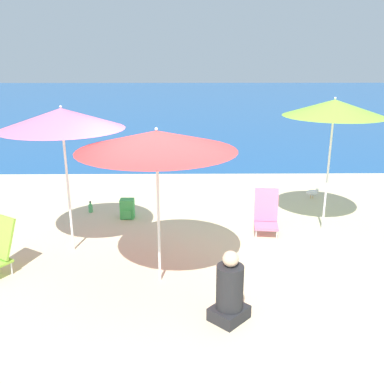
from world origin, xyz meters
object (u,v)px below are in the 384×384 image
object	(u,v)px
beach_umbrella_red	(157,141)
beach_umbrella_pink	(62,119)
person_seated_near	(230,292)
backpack_green	(127,209)
seagull	(313,192)
beach_umbrella_lime	(334,108)
water_bottle	(91,208)
beach_chair_pink	(266,214)

from	to	relation	value
beach_umbrella_red	beach_umbrella_pink	size ratio (longest dim) A/B	0.93
person_seated_near	backpack_green	distance (m)	3.77
beach_umbrella_pink	backpack_green	size ratio (longest dim) A/B	6.09
seagull	backpack_green	bearing A→B (deg)	-163.64
beach_umbrella_lime	person_seated_near	size ratio (longest dim) A/B	2.65
beach_umbrella_red	backpack_green	distance (m)	3.13
water_bottle	beach_chair_pink	bearing A→B (deg)	-17.72
water_bottle	seagull	xyz separation A→B (m)	(4.72, 0.82, 0.05)
beach_umbrella_pink	beach_umbrella_red	bearing A→B (deg)	-34.54
beach_umbrella_pink	seagull	world-z (taller)	beach_umbrella_pink
beach_umbrella_red	backpack_green	world-z (taller)	beach_umbrella_red
backpack_green	seagull	distance (m)	4.10
beach_umbrella_lime	person_seated_near	distance (m)	3.87
beach_umbrella_lime	beach_chair_pink	xyz separation A→B (m)	(-1.07, -0.15, -1.83)
person_seated_near	beach_chair_pink	bearing A→B (deg)	114.81
person_seated_near	backpack_green	size ratio (longest dim) A/B	2.34
beach_umbrella_lime	beach_chair_pink	size ratio (longest dim) A/B	3.00
beach_umbrella_lime	seagull	world-z (taller)	beach_umbrella_lime
person_seated_near	seagull	world-z (taller)	person_seated_near
beach_umbrella_lime	seagull	size ratio (longest dim) A/B	8.79
beach_chair_pink	backpack_green	bearing A→B (deg)	170.40
water_bottle	person_seated_near	bearing A→B (deg)	-56.53
beach_umbrella_pink	backpack_green	world-z (taller)	beach_umbrella_pink
beach_chair_pink	water_bottle	xyz separation A→B (m)	(-3.35, 1.07, -0.27)
beach_umbrella_lime	seagull	xyz separation A→B (m)	(0.30, 1.74, -2.04)
beach_chair_pink	person_seated_near	world-z (taller)	person_seated_near
beach_umbrella_lime	beach_chair_pink	bearing A→B (deg)	-172.14
beach_chair_pink	seagull	distance (m)	2.35
backpack_green	water_bottle	distance (m)	0.86
beach_umbrella_red	water_bottle	distance (m)	3.70
seagull	beach_umbrella_red	bearing A→B (deg)	-131.33
person_seated_near	water_bottle	bearing A→B (deg)	167.10
backpack_green	beach_chair_pink	bearing A→B (deg)	-16.06
beach_umbrella_red	beach_chair_pink	distance (m)	2.95
beach_umbrella_red	seagull	size ratio (longest dim) A/B	8.03
backpack_green	seagull	size ratio (longest dim) A/B	1.42
backpack_green	seagull	world-z (taller)	backpack_green
beach_umbrella_pink	backpack_green	xyz separation A→B (m)	(0.69, 1.42, -1.94)
beach_umbrella_lime	beach_umbrella_pink	bearing A→B (deg)	-169.12
seagull	beach_chair_pink	bearing A→B (deg)	-125.98
beach_umbrella_pink	backpack_green	bearing A→B (deg)	64.00
backpack_green	water_bottle	bearing A→B (deg)	157.12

